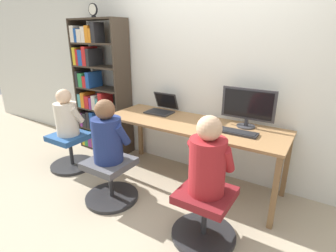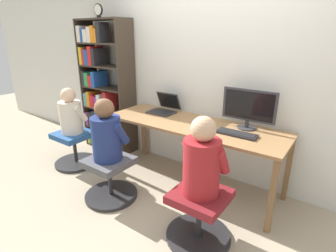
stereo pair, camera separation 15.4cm
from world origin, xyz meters
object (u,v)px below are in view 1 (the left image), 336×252
at_px(person_at_monitor, 208,160).
at_px(person_at_laptop, 107,135).
at_px(office_chair_side, 71,150).
at_px(person_near_shelf, 66,115).
at_px(laptop, 162,108).
at_px(office_chair_left, 204,214).
at_px(keyboard, 237,132).
at_px(bookshelf, 97,92).
at_px(desk_clock, 93,10).
at_px(desktop_monitor, 248,107).
at_px(office_chair_right, 111,179).

bearing_deg(person_at_monitor, person_at_laptop, -179.13).
xyz_separation_m(office_chair_side, person_near_shelf, (0.00, 0.00, 0.49)).
distance_m(person_at_monitor, office_chair_side, 2.15).
height_order(laptop, office_chair_left, laptop).
bearing_deg(laptop, person_at_laptop, -92.92).
relative_size(keyboard, office_chair_side, 0.70).
relative_size(office_chair_left, office_chair_side, 1.00).
relative_size(office_chair_left, bookshelf, 0.30).
bearing_deg(desk_clock, office_chair_side, -93.30).
bearing_deg(person_near_shelf, desk_clock, 86.67).
bearing_deg(office_chair_side, office_chair_left, -6.71).
bearing_deg(desk_clock, desktop_monitor, 2.91).
xyz_separation_m(laptop, office_chair_side, (-1.03, -0.66, -0.58)).
xyz_separation_m(keyboard, person_at_laptop, (-1.11, -0.70, -0.03)).
bearing_deg(office_chair_right, bookshelf, 140.15).
xyz_separation_m(desktop_monitor, bookshelf, (-2.23, -0.02, -0.09)).
bearing_deg(office_chair_right, keyboard, 32.39).
bearing_deg(laptop, person_near_shelf, -147.24).
relative_size(office_chair_right, person_at_laptop, 0.88).
height_order(person_at_laptop, office_chair_side, person_at_laptop).
distance_m(desktop_monitor, keyboard, 0.32).
bearing_deg(bookshelf, office_chair_left, -22.40).
relative_size(office_chair_left, person_near_shelf, 0.95).
distance_m(laptop, keyboard, 1.08).
bearing_deg(office_chair_side, office_chair_right, -14.90).
xyz_separation_m(desk_clock, office_chair_side, (-0.03, -0.58, -1.76)).
distance_m(office_chair_right, person_near_shelf, 1.13).
bearing_deg(person_at_monitor, desktop_monitor, 88.23).
relative_size(person_at_laptop, person_near_shelf, 1.08).
xyz_separation_m(person_at_monitor, desk_clock, (-2.04, 0.82, 1.25)).
height_order(laptop, office_chair_side, laptop).
bearing_deg(person_at_monitor, desk_clock, 158.12).
bearing_deg(desktop_monitor, office_chair_side, -161.95).
bearing_deg(office_chair_left, desk_clock, 158.01).
bearing_deg(person_near_shelf, office_chair_right, -15.12).
bearing_deg(person_at_laptop, bookshelf, 140.29).
distance_m(office_chair_side, person_near_shelf, 0.49).
height_order(office_chair_right, person_at_monitor, person_at_monitor).
bearing_deg(office_chair_left, desktop_monitor, 88.24).
distance_m(person_at_laptop, desk_clock, 1.78).
bearing_deg(office_chair_right, person_at_monitor, 1.10).
bearing_deg(bookshelf, office_chair_right, -39.85).
bearing_deg(desktop_monitor, person_at_monitor, -91.77).
distance_m(person_at_monitor, desk_clock, 2.53).
bearing_deg(office_chair_right, person_near_shelf, 164.88).
distance_m(office_chair_right, bookshelf, 1.59).
height_order(laptop, keyboard, laptop).
xyz_separation_m(keyboard, desk_clock, (-2.05, 0.14, 1.22)).
distance_m(laptop, bookshelf, 1.16).
relative_size(person_at_laptop, bookshelf, 0.34).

